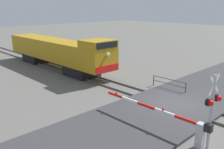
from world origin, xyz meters
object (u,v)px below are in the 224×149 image
object	(u,v)px
locomotive	(57,51)
crossing_signal	(212,105)
guard_railing	(169,83)
crossing_gate	(182,124)

from	to	relation	value
locomotive	crossing_signal	bearing A→B (deg)	-100.83
guard_railing	crossing_signal	bearing A→B (deg)	-134.49
locomotive	guard_railing	size ratio (longest dim) A/B	5.36
locomotive	crossing_gate	distance (m)	18.22
crossing_gate	guard_railing	xyz separation A→B (m)	(6.34, 4.96, -0.26)
locomotive	crossing_signal	size ratio (longest dim) A/B	4.53
locomotive	guard_railing	world-z (taller)	locomotive
crossing_signal	crossing_gate	bearing A→B (deg)	95.63
crossing_gate	crossing_signal	bearing A→B (deg)	-84.37
crossing_signal	guard_railing	size ratio (longest dim) A/B	1.18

